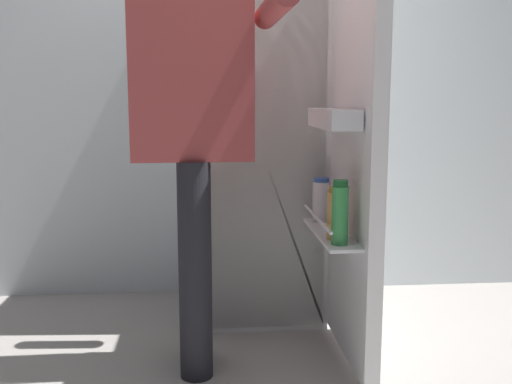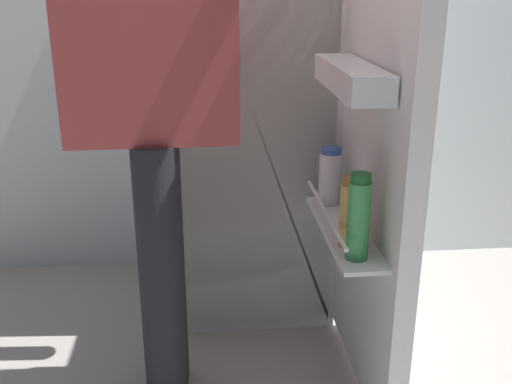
% 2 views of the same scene
% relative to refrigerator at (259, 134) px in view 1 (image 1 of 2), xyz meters
% --- Properties ---
extents(ground_plane, '(6.44, 6.44, 0.00)m').
position_rel_refrigerator_xyz_m(ground_plane, '(-0.03, -0.48, -0.86)').
color(ground_plane, gray).
extents(kitchen_wall, '(4.40, 0.10, 2.52)m').
position_rel_refrigerator_xyz_m(kitchen_wall, '(-0.03, 0.40, 0.40)').
color(kitchen_wall, silver).
rests_on(kitchen_wall, ground_plane).
extents(refrigerator, '(0.69, 1.20, 1.71)m').
position_rel_refrigerator_xyz_m(refrigerator, '(0.00, 0.00, 0.00)').
color(refrigerator, white).
rests_on(refrigerator, ground_plane).
extents(person, '(0.53, 0.73, 1.60)m').
position_rel_refrigerator_xyz_m(person, '(-0.28, -0.55, 0.10)').
color(person, black).
rests_on(person, ground_plane).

